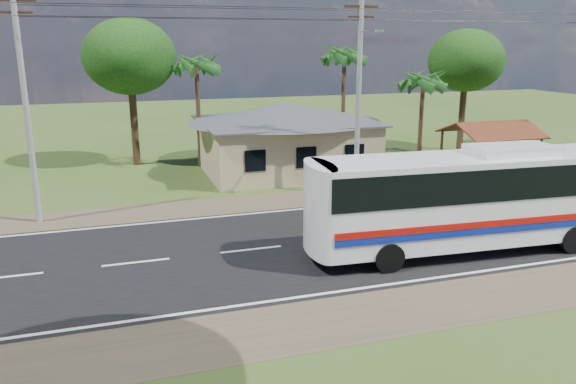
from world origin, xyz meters
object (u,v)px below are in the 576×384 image
(person, at_px, (568,170))
(motorcycle, at_px, (381,184))
(waiting_shed, at_px, (491,131))
(coach_bus, at_px, (483,192))

(person, bearing_deg, motorcycle, 8.78)
(waiting_shed, height_order, person, waiting_shed)
(waiting_shed, height_order, motorcycle, waiting_shed)
(waiting_shed, bearing_deg, coach_bus, -128.02)
(motorcycle, xyz_separation_m, person, (11.32, -1.65, 0.36))
(person, bearing_deg, waiting_shed, -31.37)
(coach_bus, xyz_separation_m, person, (11.73, 7.75, -1.64))
(waiting_shed, relative_size, coach_bus, 0.38)
(waiting_shed, bearing_deg, person, -48.46)
(waiting_shed, height_order, coach_bus, coach_bus)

